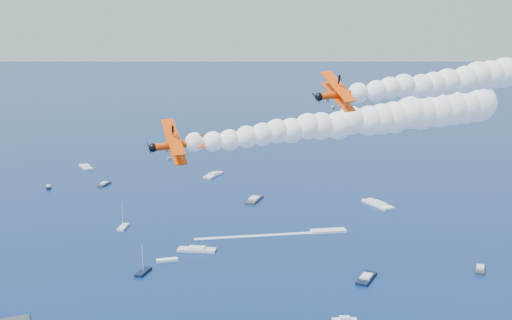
# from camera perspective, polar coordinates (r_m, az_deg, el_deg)

# --- Properties ---
(biplane_lead) EXTENTS (11.51, 12.32, 8.64)m
(biplane_lead) POSITION_cam_1_polar(r_m,az_deg,el_deg) (99.01, 7.00, 5.45)
(biplane_lead) COLOR #FF4405
(biplane_trail) EXTENTS (12.60, 13.71, 9.76)m
(biplane_trail) POSITION_cam_1_polar(r_m,az_deg,el_deg) (104.68, -6.59, 1.27)
(biplane_trail) COLOR #EA4104
(smoke_trail_lead) EXTENTS (58.24, 53.51, 10.59)m
(smoke_trail_lead) POSITION_cam_1_polar(r_m,az_deg,el_deg) (114.07, 19.61, 6.77)
(smoke_trail_lead) COLOR white
(smoke_trail_trail) EXTENTS (58.11, 50.56, 10.59)m
(smoke_trail_trail) POSITION_cam_1_polar(r_m,az_deg,el_deg) (112.42, 7.43, 3.09)
(smoke_trail_trail) COLOR white
(spectator_boats) EXTENTS (224.43, 197.35, 0.70)m
(spectator_boats) POSITION_cam_1_polar(r_m,az_deg,el_deg) (213.38, 0.23, -6.83)
(spectator_boats) COLOR white
(spectator_boats) RESTS_ON ground
(boat_wakes) EXTENTS (226.93, 128.23, 0.04)m
(boat_wakes) POSITION_cam_1_polar(r_m,az_deg,el_deg) (177.27, -3.09, -11.03)
(boat_wakes) COLOR white
(boat_wakes) RESTS_ON ground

